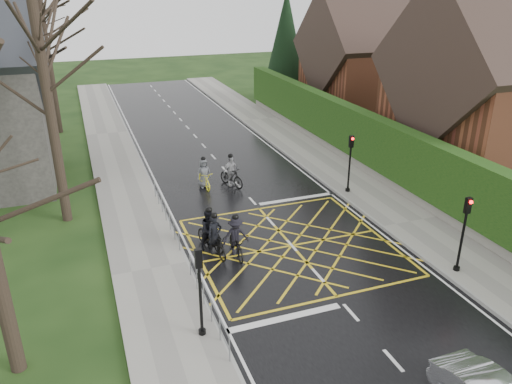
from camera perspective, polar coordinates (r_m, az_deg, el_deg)
ground at (r=21.57m, az=4.11°, el=-6.14°), size 120.00×120.00×0.00m
road at (r=21.57m, az=4.11°, el=-6.13°), size 9.00×80.00×0.01m
sidewalk_right at (r=24.39m, az=17.14°, el=-3.37°), size 3.00×80.00×0.15m
sidewalk_left at (r=20.13m, az=-11.88°, el=-8.69°), size 3.00×80.00×0.15m
stone_wall at (r=29.70m, az=13.16°, el=2.41°), size 0.50×38.00×0.70m
hedge at (r=29.16m, az=13.47°, el=5.63°), size 0.90×38.00×2.80m
house_near at (r=31.51m, az=26.87°, el=10.03°), size 11.80×9.80×11.30m
house_far at (r=42.25m, az=12.99°, el=14.07°), size 9.80×8.80×10.30m
conifer at (r=47.31m, az=3.42°, el=16.26°), size 4.60×4.60×10.00m
tree_near at (r=23.30m, az=-23.48°, el=14.85°), size 9.24×9.24×11.44m
tree_mid at (r=31.26m, az=-25.14°, el=17.56°), size 10.08×10.08×12.48m
tree_far at (r=39.29m, az=-23.04°, el=16.45°), size 8.40×8.40×10.40m
railing_south at (r=17.04m, az=-5.60°, el=-11.83°), size 0.05×5.04×1.03m
railing_north at (r=23.47m, az=-10.32°, el=-1.81°), size 0.05×6.04×1.03m
traffic_light_ne at (r=26.48m, az=10.65°, el=3.12°), size 0.24×0.31×3.21m
traffic_light_se at (r=20.34m, az=22.54°, el=-4.61°), size 0.24×0.31×3.21m
traffic_light_sw at (r=15.65m, az=-6.39°, el=-11.44°), size 0.24×0.31×3.21m
cyclist_rear at (r=20.70m, az=-4.65°, el=-5.59°), size 0.97×2.00×1.87m
cyclist_back at (r=21.08m, az=-5.28°, el=-4.70°), size 1.14×1.97×1.91m
cyclist_mid at (r=20.53m, az=-2.29°, el=-5.56°), size 1.11×1.92×1.85m
cyclist_front at (r=27.43m, az=-2.86°, el=2.04°), size 1.22×1.93×1.87m
cyclist_lead at (r=27.37m, az=-5.93°, el=1.72°), size 0.82×1.85×1.77m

